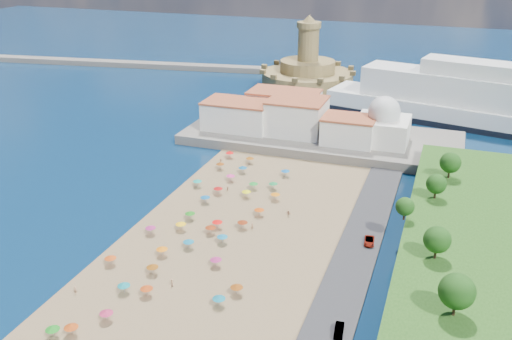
% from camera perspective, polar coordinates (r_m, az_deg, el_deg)
% --- Properties ---
extents(ground, '(700.00, 700.00, 0.00)m').
position_cam_1_polar(ground, '(130.77, -5.35, -7.01)').
color(ground, '#071938').
rests_on(ground, ground).
extents(terrace, '(90.00, 36.00, 3.00)m').
position_cam_1_polar(terrace, '(190.62, 6.53, 3.21)').
color(terrace, '#59544C').
rests_on(terrace, ground).
extents(jetty, '(18.00, 70.00, 2.40)m').
position_cam_1_polar(jetty, '(228.24, 3.18, 6.53)').
color(jetty, '#59544C').
rests_on(jetty, ground).
extents(breakwater, '(199.03, 34.77, 2.60)m').
position_cam_1_polar(breakwater, '(307.63, -12.37, 10.30)').
color(breakwater, '#59544C').
rests_on(breakwater, ground).
extents(waterfront_buildings, '(57.00, 29.00, 11.00)m').
position_cam_1_polar(waterfront_buildings, '(192.32, 2.87, 5.51)').
color(waterfront_buildings, silver).
rests_on(waterfront_buildings, terrace).
extents(domed_building, '(16.00, 16.00, 15.00)m').
position_cam_1_polar(domed_building, '(183.27, 12.60, 4.47)').
color(domed_building, silver).
rests_on(domed_building, terrace).
extents(fortress, '(40.00, 40.00, 32.40)m').
position_cam_1_polar(fortress, '(254.88, 5.15, 9.47)').
color(fortress, olive).
rests_on(fortress, ground).
extents(cruise_ship, '(130.67, 46.67, 28.28)m').
position_cam_1_polar(cruise_ship, '(217.21, 23.82, 5.74)').
color(cruise_ship, black).
rests_on(cruise_ship, ground).
extents(beach_parasols, '(32.59, 116.76, 2.20)m').
position_cam_1_polar(beach_parasols, '(125.56, -7.13, -7.32)').
color(beach_parasols, gray).
rests_on(beach_parasols, beach).
extents(beachgoers, '(31.67, 98.92, 1.82)m').
position_cam_1_polar(beachgoers, '(126.06, -6.31, -7.70)').
color(beachgoers, tan).
rests_on(beachgoers, beach).
extents(parked_cars, '(2.71, 58.27, 1.42)m').
position_cam_1_polar(parked_cars, '(110.09, 9.31, -12.69)').
color(parked_cars, gray).
rests_on(parked_cars, promenade).
extents(hillside_trees, '(16.50, 103.82, 7.72)m').
position_cam_1_polar(hillside_trees, '(107.49, 17.22, -8.90)').
color(hillside_trees, '#382314').
rests_on(hillside_trees, hillside).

